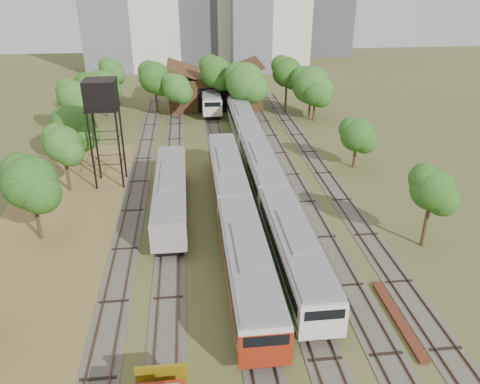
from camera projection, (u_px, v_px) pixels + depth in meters
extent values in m
plane|color=#475123|center=(282.00, 319.00, 32.95)|extent=(240.00, 240.00, 0.00)
cube|color=brown|center=(47.00, 270.00, 38.30)|extent=(14.00, 60.00, 0.04)
cube|color=#4C473D|center=(138.00, 181.00, 54.14)|extent=(2.60, 80.00, 0.06)
cube|color=#472D1E|center=(132.00, 181.00, 54.03)|extent=(0.08, 80.00, 0.14)
cube|color=#472D1E|center=(145.00, 180.00, 54.17)|extent=(0.08, 80.00, 0.14)
cube|color=#4C473D|center=(173.00, 180.00, 54.54)|extent=(2.60, 80.00, 0.06)
cube|color=#472D1E|center=(167.00, 179.00, 54.43)|extent=(0.08, 80.00, 0.14)
cube|color=#472D1E|center=(179.00, 179.00, 54.58)|extent=(0.08, 80.00, 0.14)
cube|color=#4C473D|center=(224.00, 178.00, 55.15)|extent=(2.60, 80.00, 0.06)
cube|color=#472D1E|center=(218.00, 177.00, 55.04)|extent=(0.08, 80.00, 0.14)
cube|color=#472D1E|center=(230.00, 177.00, 55.18)|extent=(0.08, 80.00, 0.14)
cube|color=#4C473D|center=(258.00, 176.00, 55.55)|extent=(2.60, 80.00, 0.06)
cube|color=#472D1E|center=(252.00, 176.00, 55.44)|extent=(0.08, 80.00, 0.14)
cube|color=#472D1E|center=(264.00, 175.00, 55.58)|extent=(0.08, 80.00, 0.14)
cube|color=#4C473D|center=(291.00, 175.00, 55.95)|extent=(2.60, 80.00, 0.06)
cube|color=#472D1E|center=(285.00, 174.00, 55.84)|extent=(0.08, 80.00, 0.14)
cube|color=#472D1E|center=(297.00, 174.00, 55.99)|extent=(0.08, 80.00, 0.14)
cube|color=#4C473D|center=(323.00, 173.00, 56.36)|extent=(2.60, 80.00, 0.06)
cube|color=#472D1E|center=(318.00, 173.00, 56.25)|extent=(0.08, 80.00, 0.14)
cube|color=#472D1E|center=(329.00, 172.00, 56.39)|extent=(0.08, 80.00, 0.14)
cube|color=black|center=(247.00, 286.00, 35.65)|extent=(2.43, 15.64, 0.88)
cube|color=silver|center=(248.00, 266.00, 34.86)|extent=(3.20, 17.00, 2.76)
cube|color=black|center=(248.00, 262.00, 34.72)|extent=(3.26, 15.64, 0.94)
cube|color=slate|center=(248.00, 248.00, 34.18)|extent=(2.95, 16.66, 0.40)
cube|color=maroon|center=(247.00, 275.00, 35.19)|extent=(3.26, 16.66, 0.50)
cube|color=maroon|center=(266.00, 350.00, 27.35)|extent=(3.24, 0.25, 2.49)
cube|color=black|center=(227.00, 189.00, 51.33)|extent=(2.43, 15.64, 0.88)
cube|color=silver|center=(227.00, 174.00, 50.55)|extent=(3.20, 17.00, 2.76)
cube|color=black|center=(227.00, 171.00, 50.40)|extent=(3.26, 15.64, 0.94)
cube|color=slate|center=(227.00, 160.00, 49.86)|extent=(2.95, 16.66, 0.40)
cube|color=maroon|center=(227.00, 180.00, 50.88)|extent=(3.26, 16.66, 0.50)
cube|color=black|center=(293.00, 268.00, 37.79)|extent=(2.34, 15.64, 0.85)
cube|color=silver|center=(294.00, 250.00, 37.03)|extent=(3.08, 17.00, 2.66)
cube|color=black|center=(295.00, 246.00, 36.89)|extent=(3.14, 15.64, 0.90)
cube|color=slate|center=(295.00, 233.00, 36.37)|extent=(2.84, 16.66, 0.38)
cube|color=#196734|center=(294.00, 258.00, 37.35)|extent=(3.14, 16.66, 0.48)
cube|color=silver|center=(323.00, 324.00, 29.51)|extent=(3.12, 0.25, 2.39)
cube|color=black|center=(261.00, 180.00, 53.47)|extent=(2.34, 15.64, 0.85)
cube|color=silver|center=(261.00, 166.00, 52.71)|extent=(3.08, 17.00, 2.66)
cube|color=black|center=(261.00, 164.00, 52.58)|extent=(3.14, 15.64, 0.90)
cube|color=slate|center=(261.00, 154.00, 52.06)|extent=(2.84, 16.66, 0.38)
cube|color=#196734|center=(261.00, 172.00, 53.04)|extent=(3.14, 16.66, 0.48)
cube|color=black|center=(243.00, 132.00, 69.16)|extent=(2.34, 15.64, 0.85)
cube|color=silver|center=(243.00, 121.00, 68.40)|extent=(3.08, 17.00, 2.66)
cube|color=black|center=(243.00, 119.00, 68.26)|extent=(3.14, 15.64, 0.90)
cube|color=slate|center=(243.00, 111.00, 67.74)|extent=(2.84, 16.66, 0.38)
cube|color=#196734|center=(243.00, 126.00, 68.72)|extent=(3.14, 16.66, 0.48)
cube|color=black|center=(210.00, 106.00, 82.40)|extent=(2.32, 14.72, 0.84)
cube|color=silver|center=(210.00, 96.00, 81.65)|extent=(3.06, 16.00, 2.64)
cube|color=black|center=(210.00, 94.00, 81.51)|extent=(3.12, 14.72, 0.90)
cube|color=slate|center=(210.00, 88.00, 81.00)|extent=(2.82, 15.68, 0.38)
cube|color=#196734|center=(210.00, 100.00, 81.97)|extent=(3.12, 15.68, 0.48)
cube|color=silver|center=(213.00, 109.00, 74.58)|extent=(3.10, 0.25, 2.38)
cube|color=gold|center=(162.00, 379.00, 25.99)|extent=(2.88, 0.20, 1.92)
cube|color=black|center=(172.00, 208.00, 47.28)|extent=(2.33, 16.56, 0.85)
cube|color=gray|center=(171.00, 193.00, 46.52)|extent=(3.07, 18.00, 2.65)
cube|color=black|center=(170.00, 190.00, 46.39)|extent=(3.13, 16.56, 0.90)
cube|color=slate|center=(170.00, 179.00, 45.87)|extent=(2.82, 17.64, 0.38)
cylinder|color=black|center=(92.00, 152.00, 50.49)|extent=(0.22, 0.22, 8.73)
cylinder|color=black|center=(120.00, 151.00, 50.79)|extent=(0.22, 0.22, 8.73)
cylinder|color=black|center=(96.00, 143.00, 53.13)|extent=(0.22, 0.22, 8.73)
cylinder|color=black|center=(123.00, 142.00, 53.43)|extent=(0.22, 0.22, 8.73)
cube|color=black|center=(103.00, 108.00, 50.03)|extent=(3.44, 3.44, 0.20)
cube|color=black|center=(101.00, 93.00, 49.35)|extent=(3.27, 3.27, 2.94)
cube|color=#5F2C1B|center=(397.00, 320.00, 32.66)|extent=(0.53, 8.02, 0.27)
cube|color=#5F2C1B|center=(399.00, 318.00, 32.81)|extent=(0.52, 8.26, 0.27)
cube|color=#3A1F15|center=(215.00, 90.00, 83.65)|extent=(16.00, 11.00, 5.50)
cube|color=#3A1F15|center=(191.00, 71.00, 81.80)|extent=(8.45, 11.55, 2.96)
cube|color=#3A1F15|center=(237.00, 70.00, 82.61)|extent=(8.45, 11.55, 2.96)
cube|color=black|center=(217.00, 100.00, 79.00)|extent=(6.40, 0.15, 4.12)
cylinder|color=#382616|center=(37.00, 217.00, 41.79)|extent=(0.36, 0.36, 4.44)
sphere|color=#1D4612|center=(30.00, 182.00, 40.31)|extent=(4.74, 4.74, 4.74)
cylinder|color=#382616|center=(67.00, 172.00, 51.19)|extent=(0.36, 0.36, 4.27)
sphere|color=#1D4612|center=(62.00, 144.00, 49.77)|extent=(4.00, 4.00, 4.00)
cylinder|color=#382616|center=(78.00, 151.00, 58.02)|extent=(0.36, 0.36, 3.81)
sphere|color=#1D4612|center=(74.00, 128.00, 56.75)|extent=(5.40, 5.40, 5.40)
cylinder|color=#382616|center=(77.00, 122.00, 67.19)|extent=(0.36, 0.36, 4.81)
sphere|color=#1D4612|center=(73.00, 96.00, 65.59)|extent=(4.44, 4.44, 4.44)
cylinder|color=#382616|center=(93.00, 107.00, 76.20)|extent=(0.36, 0.36, 3.89)
sphere|color=#1D4612|center=(91.00, 88.00, 74.91)|extent=(5.05, 5.05, 5.05)
cylinder|color=#382616|center=(114.00, 90.00, 85.70)|extent=(0.36, 0.36, 4.47)
sphere|color=#1D4612|center=(111.00, 71.00, 84.21)|extent=(4.30, 4.30, 4.30)
cylinder|color=#382616|center=(106.00, 105.00, 77.28)|extent=(0.36, 0.36, 3.94)
sphere|color=#1D4612|center=(104.00, 86.00, 75.97)|extent=(5.08, 5.08, 5.08)
cylinder|color=#382616|center=(156.00, 100.00, 78.06)|extent=(0.36, 0.36, 4.87)
sphere|color=#1D4612|center=(155.00, 78.00, 76.44)|extent=(5.15, 5.15, 5.15)
cylinder|color=#382616|center=(178.00, 107.00, 75.80)|extent=(0.36, 0.36, 4.00)
sphere|color=#1D4612|center=(177.00, 88.00, 74.46)|extent=(4.48, 4.48, 4.48)
cylinder|color=#382616|center=(216.00, 98.00, 78.32)|extent=(0.36, 0.36, 5.48)
sphere|color=#1D4612|center=(216.00, 72.00, 76.49)|extent=(5.13, 5.13, 5.13)
cylinder|color=#382616|center=(245.00, 106.00, 74.77)|extent=(0.36, 0.36, 4.92)
sphere|color=#1D4612|center=(245.00, 82.00, 73.13)|extent=(6.06, 6.06, 6.06)
cylinder|color=#382616|center=(286.00, 96.00, 79.60)|extent=(0.36, 0.36, 5.30)
sphere|color=#1D4612|center=(287.00, 72.00, 77.83)|extent=(4.93, 4.93, 4.93)
cylinder|color=#382616|center=(310.00, 105.00, 76.68)|extent=(0.36, 0.36, 4.23)
sphere|color=#1D4612|center=(311.00, 85.00, 75.27)|extent=(6.09, 6.09, 6.09)
cylinder|color=#382616|center=(426.00, 224.00, 40.76)|extent=(0.36, 0.36, 4.38)
sphere|color=#1D4612|center=(432.00, 189.00, 39.30)|extent=(3.74, 3.74, 3.74)
cylinder|color=#382616|center=(355.00, 155.00, 57.42)|extent=(0.36, 0.36, 3.30)
sphere|color=#1D4612|center=(357.00, 135.00, 56.32)|extent=(4.06, 4.06, 4.06)
cylinder|color=#382616|center=(314.00, 110.00, 75.20)|extent=(0.36, 0.36, 3.58)
sphere|color=#1D4612|center=(315.00, 93.00, 74.01)|extent=(4.23, 4.23, 4.23)
cube|color=#46484E|center=(328.00, 2.00, 128.93)|extent=(12.00, 12.00, 28.00)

